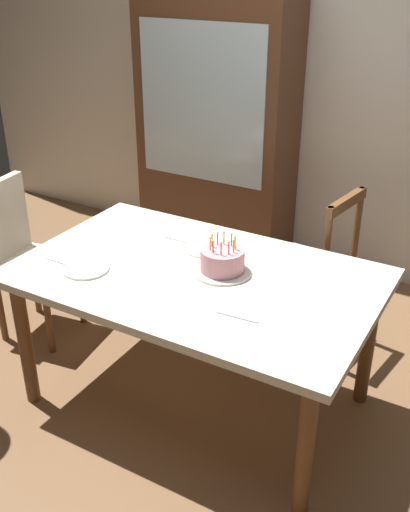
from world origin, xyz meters
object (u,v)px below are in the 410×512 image
(birthday_cake, at_px, (222,262))
(china_cabinet, at_px, (217,133))
(chair_spindle_back, at_px, (311,269))
(chair_upholstered, at_px, (22,251))
(plate_far_side, at_px, (205,248))
(plate_near_celebrant, at_px, (86,269))
(dining_table, at_px, (196,288))

(birthday_cake, distance_m, china_cabinet, 1.73)
(birthday_cake, relative_size, chair_spindle_back, 0.29)
(birthday_cake, height_order, chair_upholstered, chair_upholstered)
(plate_far_side, bearing_deg, chair_spindle_back, 58.94)
(china_cabinet, bearing_deg, birthday_cake, -60.15)
(birthday_cake, height_order, plate_near_celebrant, birthday_cake)
(plate_near_celebrant, distance_m, china_cabinet, 1.83)
(plate_near_celebrant, distance_m, plate_far_side, 0.61)
(chair_upholstered, bearing_deg, dining_table, -3.27)
(chair_spindle_back, relative_size, china_cabinet, 0.50)
(chair_spindle_back, bearing_deg, plate_near_celebrant, -124.61)
(birthday_cake, xyz_separation_m, plate_far_side, (-0.19, 0.17, -0.05))
(plate_far_side, height_order, china_cabinet, china_cabinet)
(birthday_cake, distance_m, plate_near_celebrant, 0.65)
(dining_table, height_order, plate_near_celebrant, plate_near_celebrant)
(chair_upholstered, bearing_deg, birthday_cake, -0.21)
(china_cabinet, bearing_deg, chair_spindle_back, -34.77)
(plate_near_celebrant, bearing_deg, birthday_cake, 27.92)
(birthday_cake, relative_size, plate_far_side, 1.27)
(dining_table, relative_size, chair_upholstered, 1.78)
(plate_near_celebrant, xyz_separation_m, china_cabinet, (-0.28, 1.79, 0.19))
(plate_far_side, height_order, chair_spindle_back, chair_spindle_back)
(plate_near_celebrant, height_order, chair_upholstered, chair_upholstered)
(dining_table, relative_size, chair_spindle_back, 1.78)
(birthday_cake, distance_m, chair_upholstered, 1.37)
(plate_far_side, distance_m, china_cabinet, 1.49)
(dining_table, distance_m, chair_upholstered, 1.24)
(plate_far_side, distance_m, chair_upholstered, 1.18)
(plate_far_side, relative_size, china_cabinet, 0.12)
(plate_near_celebrant, height_order, china_cabinet, china_cabinet)
(plate_far_side, bearing_deg, dining_table, -70.37)
(dining_table, relative_size, china_cabinet, 0.89)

